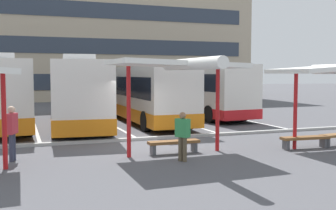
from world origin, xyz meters
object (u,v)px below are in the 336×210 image
waiting_shelter_2 (330,71)px  waiting_passenger_0 (12,129)px  coach_bus_1 (78,93)px  bench_2 (305,139)px  bench_1 (174,144)px  coach_bus_3 (192,89)px  coach_bus_2 (145,94)px  waiting_shelter_1 (178,66)px  waiting_passenger_1 (183,133)px

waiting_shelter_2 → waiting_passenger_0: (-11.09, 1.64, -1.86)m
coach_bus_1 → waiting_shelter_2: 12.94m
waiting_passenger_0 → bench_2: bearing=-8.0°
coach_bus_1 → bench_1: bearing=-77.6°
coach_bus_3 → waiting_passenger_0: (-11.09, -11.11, -0.71)m
coach_bus_1 → bench_2: size_ratio=6.57×
coach_bus_2 → coach_bus_3: 4.71m
bench_2 → waiting_passenger_0: bearing=172.0°
waiting_shelter_1 → waiting_passenger_1: size_ratio=3.19×
coach_bus_2 → bench_2: coach_bus_2 is taller
bench_2 → waiting_passenger_1: waiting_passenger_1 is taller
bench_1 → waiting_passenger_0: waiting_passenger_0 is taller
coach_bus_1 → coach_bus_2: bearing=1.8°
coach_bus_2 → coach_bus_3: (4.05, 2.40, 0.10)m
waiting_passenger_1 → waiting_passenger_0: bearing=159.1°
coach_bus_2 → bench_2: bearing=-72.8°
waiting_shelter_2 → bench_2: bearing=167.4°
waiting_passenger_0 → waiting_passenger_1: bearing=-20.9°
coach_bus_2 → waiting_shelter_2: 11.18m
bench_2 → waiting_shelter_2: bearing=-12.6°
coach_bus_2 → waiting_passenger_0: 11.22m
bench_1 → waiting_passenger_1: waiting_passenger_1 is taller
waiting_shelter_2 → waiting_passenger_1: 6.35m
waiting_passenger_1 → coach_bus_3: bearing=65.2°
coach_bus_1 → waiting_passenger_1: (1.83, -10.52, -0.85)m
bench_2 → coach_bus_1: bearing=124.7°
coach_bus_1 → bench_2: bearing=-55.3°
coach_bus_2 → waiting_shelter_1: 9.96m
coach_bus_3 → bench_2: bearing=-94.1°
coach_bus_2 → bench_2: size_ratio=5.80×
coach_bus_2 → waiting_shelter_1: bearing=-100.3°
coach_bus_1 → waiting_passenger_1: coach_bus_1 is taller
coach_bus_2 → waiting_passenger_0: bearing=-129.0°
coach_bus_2 → waiting_passenger_1: 10.85m
waiting_passenger_0 → waiting_passenger_1: waiting_passenger_0 is taller
coach_bus_1 → waiting_passenger_1: 10.72m
bench_1 → waiting_passenger_0: bearing=173.3°
coach_bus_2 → waiting_shelter_1: (-1.77, -9.70, 1.39)m
coach_bus_3 → waiting_passenger_0: size_ratio=6.64×
coach_bus_2 → bench_2: (3.15, -10.14, -1.30)m
waiting_shelter_1 → waiting_passenger_1: waiting_shelter_1 is taller
waiting_shelter_1 → waiting_shelter_2: waiting_shelter_1 is taller
coach_bus_3 → waiting_passenger_1: coach_bus_3 is taller
bench_1 → waiting_passenger_0: 5.36m
coach_bus_1 → coach_bus_3: coach_bus_1 is taller
bench_2 → waiting_shelter_1: bearing=174.9°
coach_bus_3 → waiting_shelter_2: bearing=-90.0°
coach_bus_1 → coach_bus_3: 8.24m
bench_1 → bench_2: 4.98m
coach_bus_3 → waiting_shelter_2: 12.80m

